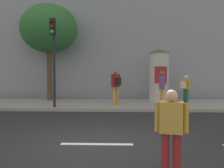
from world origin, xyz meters
name	(u,v)px	position (x,y,z in m)	size (l,w,h in m)	color
ground_plane	(97,144)	(0.00, 0.00, 0.00)	(80.00, 80.00, 0.00)	#232326
sidewalk_curb	(109,104)	(0.00, 7.00, 0.07)	(36.00, 4.00, 0.15)	gray
lane_markings	(97,144)	(0.00, 0.00, 0.00)	(25.80, 0.16, 0.01)	silver
building_backdrop	(112,14)	(0.00, 12.00, 5.99)	(36.00, 5.00, 11.97)	gray
traffic_light	(53,48)	(-2.49, 5.24, 2.90)	(0.24, 0.45, 4.07)	black
poster_column	(159,75)	(2.74, 7.82, 1.62)	(1.20, 1.20, 2.91)	#B2ADA3
street_tree	(49,29)	(-3.55, 8.28, 4.28)	(3.29, 3.29, 5.56)	#4C3826
pedestrian_in_light_jacket	(171,127)	(1.45, -1.84, 0.86)	(0.55, 0.33, 1.49)	maroon
pedestrian_tallest	(116,84)	(0.36, 6.26, 1.21)	(0.51, 0.51, 1.78)	#B78C33
pedestrian_in_dark_shirt	(162,86)	(2.53, 5.59, 1.14)	(0.34, 0.61, 1.68)	#B78C33
pedestrian_with_bag	(186,87)	(4.01, 7.02, 1.02)	(0.49, 0.54, 1.48)	#1E5938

